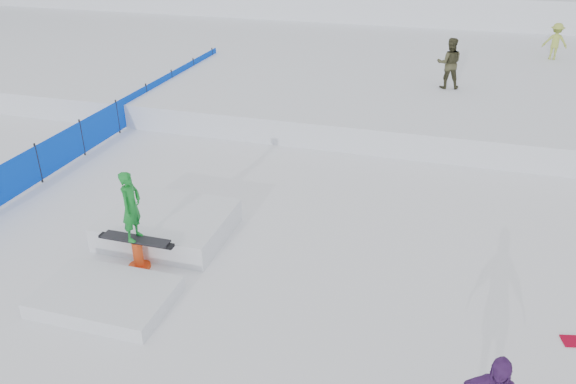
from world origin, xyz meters
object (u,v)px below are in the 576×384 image
(walker_olive, at_px, (449,63))
(jib_rail_feature, at_px, (152,240))
(safety_fence, at_px, (118,117))
(walker_ygreen, at_px, (555,41))

(walker_olive, distance_m, jib_rail_feature, 12.66)
(safety_fence, bearing_deg, walker_ygreen, 37.97)
(walker_olive, distance_m, walker_ygreen, 6.90)
(safety_fence, distance_m, walker_ygreen, 17.76)
(jib_rail_feature, bearing_deg, walker_olive, 64.46)
(walker_olive, bearing_deg, jib_rail_feature, 56.87)
(safety_fence, xyz_separation_m, jib_rail_feature, (4.47, -6.01, -0.25))
(walker_olive, xyz_separation_m, jib_rail_feature, (-5.43, -11.36, -1.37))
(safety_fence, bearing_deg, jib_rail_feature, -53.37)
(safety_fence, height_order, jib_rail_feature, jib_rail_feature)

